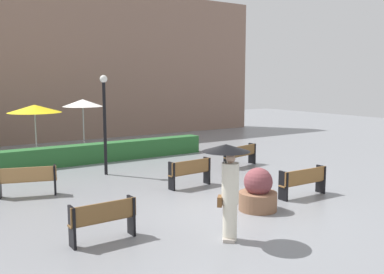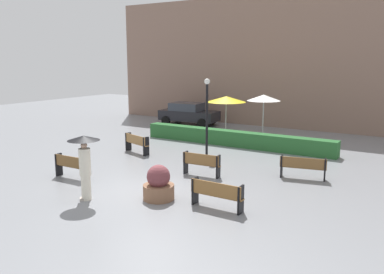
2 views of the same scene
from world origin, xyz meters
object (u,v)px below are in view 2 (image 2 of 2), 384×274
Objects in this scene: parked_car at (188,113)px; bench_mid_center at (201,163)px; bench_far_right at (303,166)px; bench_near_right at (217,193)px; patio_umbrella_yellow at (226,99)px; planter_pot at (159,185)px; pedestrian_with_umbrella at (85,157)px; lamp_post at (207,108)px; bench_near_left at (70,165)px; bench_far_left at (136,142)px; patio_umbrella_white at (264,98)px.

bench_mid_center is at bearing -55.68° from parked_car.
bench_near_right is at bearing -106.51° from bench_far_right.
bench_near_right is 0.72× the size of patio_umbrella_yellow.
parked_car reaches higher than planter_pot.
pedestrian_with_umbrella is at bearing -131.89° from bench_far_right.
bench_near_left is at bearing -112.36° from lamp_post.
parked_car is (-5.70, 7.41, -1.48)m from lamp_post.
patio_umbrella_yellow is at bearing 135.85° from bench_far_right.
planter_pot reaches higher than bench_far_left.
bench_far_right is (7.83, 4.69, -0.02)m from bench_near_left.
pedestrian_with_umbrella is at bearing -159.87° from bench_near_right.
patio_umbrella_yellow reaches higher than planter_pot.
patio_umbrella_white is at bearing 84.81° from pedestrian_with_umbrella.
planter_pot reaches higher than bench_near_left.
parked_car reaches higher than bench_mid_center.
bench_near_left is at bearing -149.10° from bench_far_right.
patio_umbrella_white reaches higher than bench_near_right.
planter_pot is 11.70m from patio_umbrella_white.
bench_far_right is 1.51× the size of planter_pot.
parked_car is (-7.33, 10.74, 0.27)m from bench_mid_center.
bench_near_right is 1.48× the size of planter_pot.
patio_umbrella_yellow reaches higher than pedestrian_with_umbrella.
planter_pot is 0.27× the size of parked_car.
lamp_post reaches higher than bench_near_left.
parked_car is at bearing 124.32° from bench_mid_center.
parked_car is at bearing 105.81° from bench_far_left.
bench_near_right is at bearing -58.10° from lamp_post.
bench_far_right is at bearing -57.01° from patio_umbrella_white.
planter_pot is at bearing -44.57° from bench_far_left.
patio_umbrella_white reaches higher than patio_umbrella_yellow.
patio_umbrella_yellow is (-5.26, 11.03, 1.75)m from bench_near_right.
bench_mid_center is (-3.60, -1.71, 0.03)m from bench_far_right.
bench_far_right is 3.99m from bench_mid_center.
planter_pot is (0.17, -3.12, -0.04)m from bench_mid_center.
lamp_post is (2.59, 6.31, 1.76)m from bench_near_left.
parked_car is at bearing 102.76° from bench_near_left.
bench_far_left is at bearing 96.78° from bench_near_left.
patio_umbrella_yellow is at bearing -174.11° from patio_umbrella_white.
bench_far_right is (1.36, 4.61, 0.00)m from bench_near_right.
bench_far_left is at bearing 179.62° from bench_far_right.
pedestrian_with_umbrella is 12.87m from patio_umbrella_white.
bench_mid_center is 4.10m from lamp_post.
bench_far_left is at bearing -105.57° from patio_umbrella_yellow.
bench_near_right is 4.80m from bench_far_right.
bench_near_left reaches higher than bench_far_right.
bench_far_left is 1.45× the size of planter_pot.
patio_umbrella_white reaches higher than planter_pot.
patio_umbrella_white is (0.91, 5.05, 0.15)m from lamp_post.
planter_pot is at bearing -86.85° from bench_mid_center.
bench_near_right is at bearing -52.26° from bench_mid_center.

